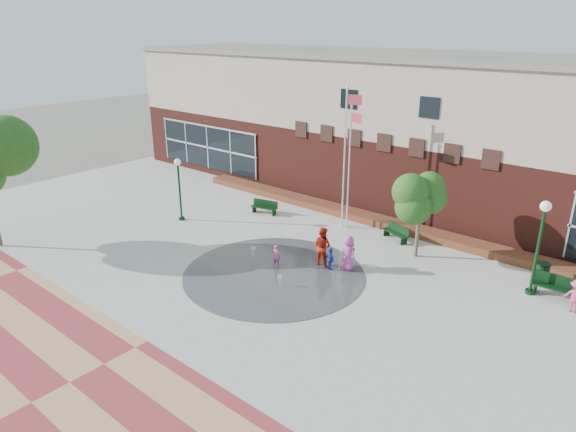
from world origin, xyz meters
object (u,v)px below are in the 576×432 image
Objects in this scene: bench_left at (264,210)px; child_splash at (276,256)px; flagpole_right at (350,162)px; flagpole_left at (345,152)px; trash_can at (542,273)px.

child_splash is (5.35, -4.99, 0.30)m from bench_left.
flagpole_right is at bearing 0.06° from bench_left.
flagpole_left is 7.39m from child_splash.
flagpole_right reaches higher than child_splash.
bench_left is 1.52× the size of child_splash.
trash_can is (10.67, -0.07, -3.86)m from flagpole_left.
flagpole_left is 7.70× the size of trash_can.
flagpole_right is 7.06m from child_splash.
child_splash is at bearing -56.44° from bench_left.
flagpole_left is 0.62m from flagpole_right.
flagpole_left reaches higher than child_splash.
flagpole_left is at bearing 179.63° from trash_can.
bench_left is 7.33m from child_splash.
bench_left is at bearing -175.40° from trash_can.
trash_can reaches higher than bench_left.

